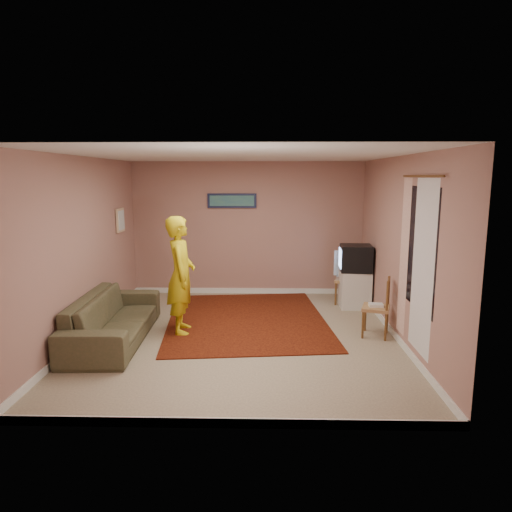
{
  "coord_description": "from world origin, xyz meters",
  "views": [
    {
      "loc": [
        0.37,
        -6.4,
        2.32
      ],
      "look_at": [
        0.21,
        0.6,
        1.09
      ],
      "focal_mm": 32.0,
      "sensor_mm": 36.0,
      "label": 1
    }
  ],
  "objects_px": {
    "sofa": "(114,318)",
    "chair_b": "(376,301)",
    "chair_a": "(347,274)",
    "tv_cabinet": "(355,289)",
    "crt_tv": "(355,258)",
    "person": "(181,275)"
  },
  "relations": [
    {
      "from": "crt_tv",
      "to": "person",
      "type": "xyz_separation_m",
      "value": [
        -2.84,
        -1.38,
        -0.02
      ]
    },
    {
      "from": "chair_a",
      "to": "sofa",
      "type": "bearing_deg",
      "value": -133.55
    },
    {
      "from": "chair_a",
      "to": "chair_b",
      "type": "height_order",
      "value": "chair_a"
    },
    {
      "from": "chair_b",
      "to": "person",
      "type": "height_order",
      "value": "person"
    },
    {
      "from": "chair_b",
      "to": "sofa",
      "type": "distance_m",
      "value": 3.79
    },
    {
      "from": "crt_tv",
      "to": "sofa",
      "type": "distance_m",
      "value": 4.18
    },
    {
      "from": "sofa",
      "to": "chair_b",
      "type": "bearing_deg",
      "value": -88.16
    },
    {
      "from": "crt_tv",
      "to": "chair_a",
      "type": "xyz_separation_m",
      "value": [
        -0.09,
        0.22,
        -0.34
      ]
    },
    {
      "from": "crt_tv",
      "to": "tv_cabinet",
      "type": "bearing_deg",
      "value": 0.0
    },
    {
      "from": "tv_cabinet",
      "to": "chair_b",
      "type": "distance_m",
      "value": 1.5
    },
    {
      "from": "chair_b",
      "to": "crt_tv",
      "type": "bearing_deg",
      "value": -161.41
    },
    {
      "from": "sofa",
      "to": "person",
      "type": "height_order",
      "value": "person"
    },
    {
      "from": "crt_tv",
      "to": "chair_b",
      "type": "xyz_separation_m",
      "value": [
        0.03,
        -1.49,
        -0.36
      ]
    },
    {
      "from": "crt_tv",
      "to": "chair_b",
      "type": "relative_size",
      "value": 1.18
    },
    {
      "from": "tv_cabinet",
      "to": "chair_a",
      "type": "bearing_deg",
      "value": 113.39
    },
    {
      "from": "chair_a",
      "to": "tv_cabinet",
      "type": "bearing_deg",
      "value": -48.64
    },
    {
      "from": "crt_tv",
      "to": "chair_a",
      "type": "bearing_deg",
      "value": 116.06
    },
    {
      "from": "tv_cabinet",
      "to": "sofa",
      "type": "height_order",
      "value": "sofa"
    },
    {
      "from": "tv_cabinet",
      "to": "person",
      "type": "xyz_separation_m",
      "value": [
        -2.84,
        -1.38,
        0.55
      ]
    },
    {
      "from": "crt_tv",
      "to": "person",
      "type": "distance_m",
      "value": 3.16
    },
    {
      "from": "tv_cabinet",
      "to": "sofa",
      "type": "xyz_separation_m",
      "value": [
        -3.75,
        -1.76,
        0.0
      ]
    },
    {
      "from": "chair_a",
      "to": "person",
      "type": "height_order",
      "value": "person"
    }
  ]
}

